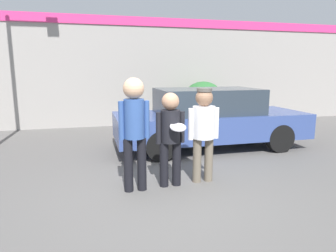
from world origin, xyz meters
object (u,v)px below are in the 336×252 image
person_right (204,126)px  shrub (203,104)px  parked_car_near (210,118)px  person_middle_with_frisbee (170,132)px  person_left (134,124)px

person_right → shrub: (1.90, 4.97, -0.21)m
person_right → shrub: size_ratio=1.05×
parked_car_near → shrub: shrub is taller
person_middle_with_frisbee → parked_car_near: bearing=54.1°
shrub → person_left: bearing=-121.6°
person_middle_with_frisbee → parked_car_near: 2.75m
person_right → shrub: bearing=69.1°
person_middle_with_frisbee → shrub: bearing=63.4°
person_right → person_middle_with_frisbee: bearing=-174.6°
person_left → shrub: size_ratio=1.17×
shrub → parked_car_near: bearing=-107.8°
person_left → person_right: person_left is taller
parked_car_near → shrub: 2.95m
person_middle_with_frisbee → person_right: person_right is taller
person_middle_with_frisbee → person_right: bearing=5.4°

